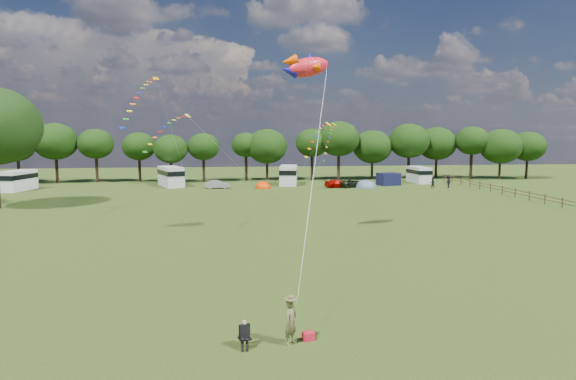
{
  "coord_description": "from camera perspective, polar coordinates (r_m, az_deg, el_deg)",
  "views": [
    {
      "loc": [
        -4.04,
        -27.82,
        8.31
      ],
      "look_at": [
        0.0,
        8.0,
        4.0
      ],
      "focal_mm": 30.0,
      "sensor_mm": 36.0,
      "label": 1
    }
  ],
  "objects": [
    {
      "name": "tree_line",
      "position": [
        83.36,
        -0.0,
        5.47
      ],
      "size": [
        102.98,
        10.98,
        10.27
      ],
      "color": "black",
      "rests_on": "ground"
    },
    {
      "name": "kite_bag",
      "position": [
        20.23,
        2.45,
        -16.92
      ],
      "size": [
        0.53,
        0.41,
        0.33
      ],
      "primitive_type": "cube",
      "rotation": [
        0.0,
        0.0,
        0.24
      ],
      "color": "red",
      "rests_on": "ground"
    },
    {
      "name": "campervan_c",
      "position": [
        77.01,
        0.07,
        1.85
      ],
      "size": [
        3.61,
        6.56,
        3.05
      ],
      "rotation": [
        0.0,
        0.0,
        1.41
      ],
      "color": "silver",
      "rests_on": "ground"
    },
    {
      "name": "campervan_d",
      "position": [
        83.11,
        15.25,
        1.82
      ],
      "size": [
        2.54,
        5.5,
        2.65
      ],
      "rotation": [
        0.0,
        0.0,
        1.62
      ],
      "color": "silver",
      "rests_on": "ground"
    },
    {
      "name": "ground_plane",
      "position": [
        29.32,
        1.78,
        -9.65
      ],
      "size": [
        180.0,
        180.0,
        0.0
      ],
      "primitive_type": "plane",
      "color": "black",
      "rests_on": "ground"
    },
    {
      "name": "campervan_b",
      "position": [
        76.97,
        -13.71,
        1.66
      ],
      "size": [
        4.85,
        6.78,
        3.06
      ],
      "rotation": [
        0.0,
        0.0,
        1.96
      ],
      "color": "silver",
      "rests_on": "ground"
    },
    {
      "name": "car_c",
      "position": [
        73.44,
        5.92,
        0.75
      ],
      "size": [
        4.14,
        2.13,
        1.19
      ],
      "primitive_type": "imported",
      "rotation": [
        0.0,
        0.0,
        1.69
      ],
      "color": "#9B0500",
      "rests_on": "ground"
    },
    {
      "name": "camp_chair",
      "position": [
        19.47,
        -5.18,
        -16.32
      ],
      "size": [
        0.56,
        0.57,
        1.13
      ],
      "rotation": [
        0.0,
        0.0,
        0.29
      ],
      "color": "#99999E",
      "rests_on": "ground"
    },
    {
      "name": "awning_navy",
      "position": [
        78.02,
        11.81,
        1.27
      ],
      "size": [
        3.56,
        3.11,
        1.93
      ],
      "primitive_type": "cube",
      "rotation": [
        0.0,
        0.0,
        0.21
      ],
      "color": "#121336",
      "rests_on": "ground"
    },
    {
      "name": "streamer_kite_d",
      "position": [
        55.37,
        5.05,
        6.46
      ],
      "size": [
        2.56,
        5.1,
        4.28
      ],
      "rotation": [
        0.0,
        0.0,
        1.15
      ],
      "color": "yellow",
      "rests_on": "ground"
    },
    {
      "name": "kite_flyer",
      "position": [
        19.57,
        0.37,
        -15.38
      ],
      "size": [
        0.76,
        0.8,
        1.83
      ],
      "primitive_type": "imported",
      "rotation": [
        0.0,
        0.0,
        0.88
      ],
      "color": "brown",
      "rests_on": "ground"
    },
    {
      "name": "streamer_kite_a",
      "position": [
        54.45,
        -16.89,
        10.88
      ],
      "size": [
        3.39,
        5.53,
        5.78
      ],
      "rotation": [
        0.0,
        0.0,
        0.44
      ],
      "color": "#DA9602",
      "rests_on": "ground"
    },
    {
      "name": "car_d",
      "position": [
        74.3,
        7.55,
        0.84
      ],
      "size": [
        5.17,
        3.85,
        1.28
      ],
      "primitive_type": "imported",
      "rotation": [
        0.0,
        0.0,
        1.99
      ],
      "color": "black",
      "rests_on": "ground"
    },
    {
      "name": "walker_b",
      "position": [
        76.33,
        18.45,
        0.94
      ],
      "size": [
        1.35,
        1.18,
        1.92
      ],
      "primitive_type": "imported",
      "rotation": [
        0.0,
        0.0,
        3.75
      ],
      "color": "black",
      "rests_on": "ground"
    },
    {
      "name": "streamer_kite_c",
      "position": [
        38.82,
        3.8,
        6.77
      ],
      "size": [
        3.05,
        4.91,
        2.77
      ],
      "rotation": [
        0.0,
        0.0,
        1.02
      ],
      "color": "#FFE800",
      "rests_on": "ground"
    },
    {
      "name": "fence",
      "position": [
        72.39,
        23.46,
        0.22
      ],
      "size": [
        0.12,
        33.12,
        1.2
      ],
      "color": "#472D19",
      "rests_on": "ground"
    },
    {
      "name": "fish_kite",
      "position": [
        37.57,
        2.0,
        14.39
      ],
      "size": [
        4.25,
        2.35,
        2.22
      ],
      "rotation": [
        0.0,
        -0.21,
        0.29
      ],
      "color": "red",
      "rests_on": "ground"
    },
    {
      "name": "tent_orange",
      "position": [
        72.42,
        -2.98,
        0.24
      ],
      "size": [
        2.51,
        2.75,
        1.96
      ],
      "color": "#EB3602",
      "rests_on": "ground"
    },
    {
      "name": "walker_a",
      "position": [
        75.26,
        16.72,
        0.79
      ],
      "size": [
        0.78,
        0.49,
        1.58
      ],
      "primitive_type": "imported",
      "rotation": [
        0.0,
        0.0,
        3.12
      ],
      "color": "black",
      "rests_on": "ground"
    },
    {
      "name": "campervan_a",
      "position": [
        79.4,
        -29.37,
        1.06
      ],
      "size": [
        3.6,
        6.27,
        2.89
      ],
      "rotation": [
        0.0,
        0.0,
        1.38
      ],
      "color": "silver",
      "rests_on": "ground"
    },
    {
      "name": "streamer_kite_b",
      "position": [
        49.2,
        -13.75,
        7.37
      ],
      "size": [
        4.21,
        4.69,
        3.79
      ],
      "rotation": [
        0.0,
        0.0,
        1.01
      ],
      "color": "yellow",
      "rests_on": "ground"
    },
    {
      "name": "car_b",
      "position": [
        72.62,
        -8.33,
        0.66
      ],
      "size": [
        3.56,
        1.51,
        1.23
      ],
      "primitive_type": "imported",
      "rotation": [
        0.0,
        0.0,
        1.63
      ],
      "color": "gray",
      "rests_on": "ground"
    },
    {
      "name": "tent_greyblue",
      "position": [
        73.63,
        9.23,
        0.27
      ],
      "size": [
        3.21,
        3.51,
        2.38
      ],
      "color": "slate",
      "rests_on": "ground"
    }
  ]
}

